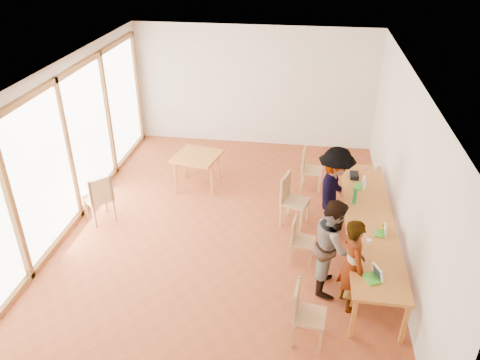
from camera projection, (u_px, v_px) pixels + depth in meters
The scene contains 25 objects.
ground at pixel (227, 228), 8.89m from camera, with size 8.00×8.00×0.00m, color brown.
wall_back at pixel (254, 87), 11.61m from camera, with size 6.00×0.10×3.00m, color beige.
wall_front at pixel (158, 333), 4.70m from camera, with size 6.00×0.10×3.00m, color beige.
wall_right at pixel (404, 169), 7.77m from camera, with size 0.10×8.00×3.00m, color beige.
window_wall at pixel (67, 147), 8.53m from camera, with size 0.10×8.00×3.00m, color white.
ceiling at pixel (225, 72), 7.41m from camera, with size 6.00×8.00×0.04m, color white.
communal_table at pixel (369, 221), 7.86m from camera, with size 0.80×4.00×0.75m.
side_table at pixel (197, 158), 9.99m from camera, with size 0.90×0.90×0.75m.
chair_near at pixel (303, 308), 6.29m from camera, with size 0.47×0.47×0.49m.
chair_mid at pixel (299, 235), 7.85m from camera, with size 0.42×0.42×0.43m.
chair_far at pixel (290, 194), 8.78m from camera, with size 0.59×0.59×0.54m.
chair_empty at pixel (308, 164), 9.98m from camera, with size 0.46×0.46×0.49m.
chair_spare at pixel (100, 194), 8.79m from camera, with size 0.66×0.66×0.53m.
person_near at pixel (352, 265), 6.77m from camera, with size 0.56×0.36×1.52m, color gray.
person_mid at pixel (333, 245), 7.13m from camera, with size 0.77×0.60×1.58m, color gray.
person_far at pixel (334, 193), 8.35m from camera, with size 1.12×0.65×1.74m, color gray.
laptop_near at pixel (374, 275), 6.50m from camera, with size 0.30×0.31×0.21m.
laptop_mid at pixel (383, 232), 7.42m from camera, with size 0.22×0.24×0.18m.
laptop_far at pixel (361, 185), 8.72m from camera, with size 0.27×0.29×0.21m.
yellow_mug at pixel (384, 228), 7.51m from camera, with size 0.11×0.11×0.09m, color gold.
green_bottle at pixel (355, 197), 8.18m from camera, with size 0.07×0.07×0.28m, color #166F31.
clear_glass at pixel (376, 167), 9.36m from camera, with size 0.07×0.07×0.09m, color silver.
condiment_cup at pixel (369, 241), 7.23m from camera, with size 0.08×0.08×0.06m, color white.
pink_phone at pixel (366, 168), 9.40m from camera, with size 0.05×0.10×0.01m, color #CF3C6A.
black_pouch at pixel (354, 176), 9.06m from camera, with size 0.16×0.26×0.09m, color black.
Camera 1 is at (1.30, -7.20, 5.13)m, focal length 35.00 mm.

